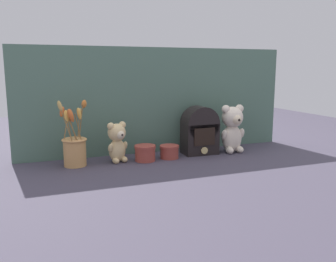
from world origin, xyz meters
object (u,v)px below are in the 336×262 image
Objects in this scene: teddy_bear_medium at (117,141)px; vintage_radio at (200,131)px; decorative_tin_tall at (169,151)px; flower_vase at (74,147)px; teddy_bear_large at (232,128)px; decorative_tin_short at (145,153)px.

teddy_bear_medium is 0.77× the size of vintage_radio.
vintage_radio is at bearing 9.69° from decorative_tin_tall.
flower_vase reaches higher than decorative_tin_tall.
teddy_bear_large is 0.82× the size of flower_vase.
teddy_bear_large is at bearing 0.35° from decorative_tin_tall.
flower_vase is (-0.21, 0.00, -0.01)m from teddy_bear_medium.
teddy_bear_medium is 0.63× the size of flower_vase.
flower_vase is at bearing 179.06° from teddy_bear_large.
decorative_tin_tall is at bearing -1.95° from flower_vase.
vintage_radio reaches higher than decorative_tin_tall.
vintage_radio is 0.21m from decorative_tin_tall.
teddy_bear_medium reaches higher than decorative_tin_tall.
teddy_bear_large is at bearing -1.23° from teddy_bear_medium.
flower_vase is 1.24× the size of vintage_radio.
decorative_tin_short is (-0.14, -0.01, 0.01)m from decorative_tin_tall.
teddy_bear_large is 2.46× the size of decorative_tin_short.
flower_vase reaches higher than vintage_radio.
flower_vase is 3.00× the size of decorative_tin_short.
vintage_radio is at bearing 1.37° from flower_vase.
teddy_bear_large reaches higher than decorative_tin_short.
teddy_bear_large is 1.31× the size of teddy_bear_medium.
teddy_bear_large is 1.02× the size of vintage_radio.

